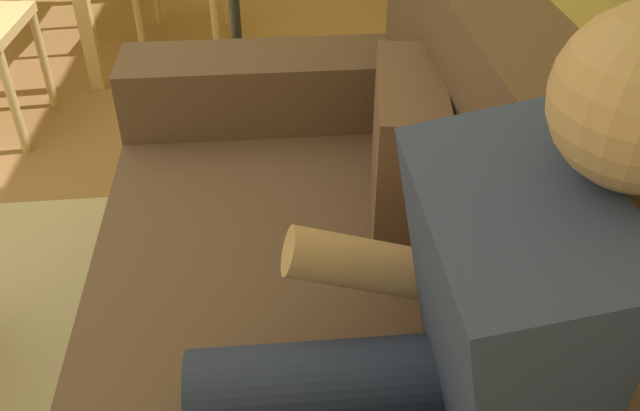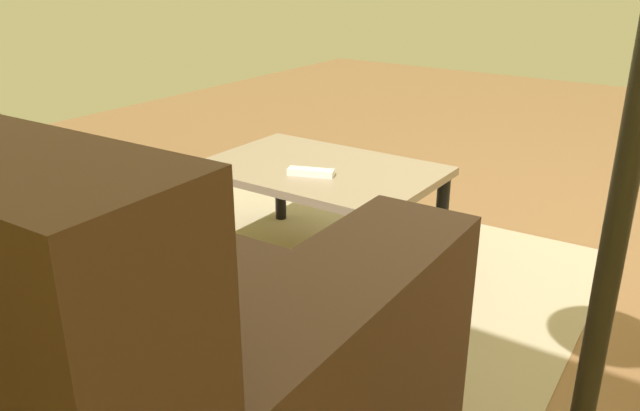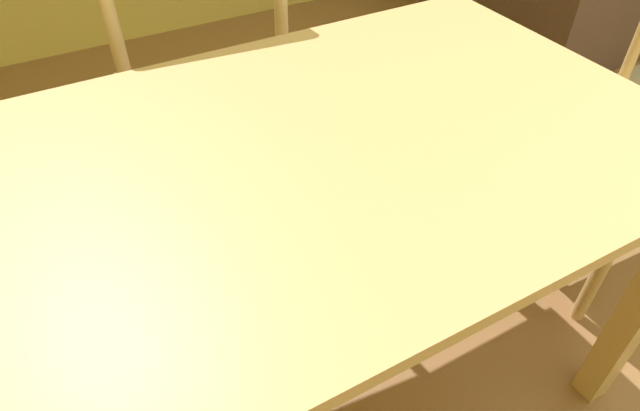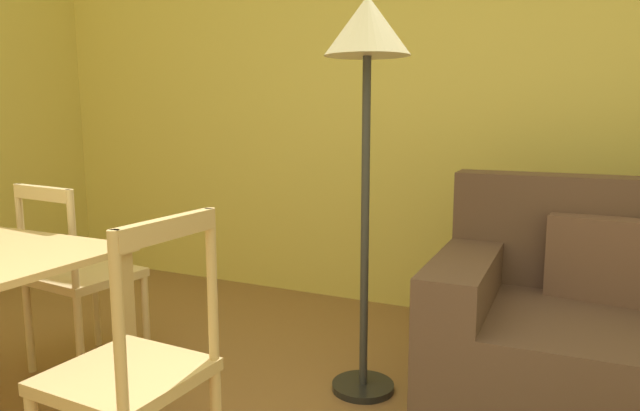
# 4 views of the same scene
# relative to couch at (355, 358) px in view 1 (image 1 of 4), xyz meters

# --- Properties ---
(couch) EXTENTS (1.98, 1.02, 0.95)m
(couch) POSITION_rel_couch_xyz_m (0.00, 0.00, 0.00)
(couch) COLOR brown
(couch) RESTS_ON ground_plane
(person_lounging) EXTENTS (0.60, 0.87, 1.18)m
(person_lounging) POSITION_rel_couch_xyz_m (0.31, 0.06, 0.28)
(person_lounging) COLOR navy
(person_lounging) RESTS_ON ground_plane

